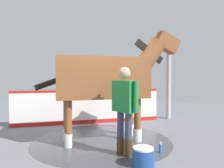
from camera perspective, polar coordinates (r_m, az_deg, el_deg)
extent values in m
cube|color=slate|center=(4.98, -5.39, -15.44)|extent=(16.00, 16.00, 0.02)
cylinder|color=#42444C|center=(5.11, -2.72, -14.82)|extent=(3.19, 3.19, 0.00)
cube|color=white|center=(6.83, -6.13, -6.25)|extent=(2.26, 4.10, 1.01)
cube|color=red|center=(6.77, -6.14, -1.78)|extent=(2.28, 4.11, 0.06)
cube|color=red|center=(6.91, -6.11, -9.88)|extent=(2.27, 4.10, 0.12)
cylinder|color=#B7B2A8|center=(7.76, 14.84, 1.00)|extent=(0.16, 0.16, 2.71)
cube|color=brown|center=(4.90, -2.74, 1.69)|extent=(1.78, 2.23, 0.91)
cylinder|color=brown|center=(5.44, 4.79, -8.40)|extent=(0.16, 0.16, 1.00)
cylinder|color=silver|center=(5.52, 4.78, -12.08)|extent=(0.20, 0.20, 0.28)
cylinder|color=brown|center=(4.98, 6.77, -9.39)|extent=(0.16, 0.16, 1.00)
cylinder|color=silver|center=(5.06, 6.75, -13.38)|extent=(0.20, 0.20, 0.28)
cylinder|color=brown|center=(5.14, -11.92, -9.07)|extent=(0.16, 0.16, 1.00)
cylinder|color=silver|center=(5.22, -11.89, -12.95)|extent=(0.20, 0.20, 0.28)
cylinder|color=brown|center=(4.65, -11.58, -10.25)|extent=(0.16, 0.16, 1.00)
cylinder|color=silver|center=(4.74, -11.55, -14.51)|extent=(0.20, 0.20, 0.28)
cylinder|color=brown|center=(5.29, 9.83, 7.08)|extent=(0.76, 0.94, 0.96)
cube|color=black|center=(5.30, 9.84, 8.56)|extent=(0.41, 0.68, 0.59)
cube|color=brown|center=(5.55, 14.36, 10.56)|extent=(0.56, 0.71, 0.56)
cylinder|color=black|center=(4.79, -15.96, 0.41)|extent=(0.44, 0.67, 0.35)
cylinder|color=#47331E|center=(4.13, 4.40, -16.61)|extent=(0.15, 0.15, 0.33)
cylinder|color=#383D51|center=(4.02, 4.42, -11.04)|extent=(0.13, 0.13, 0.49)
cylinder|color=#47331E|center=(4.28, 2.29, -15.94)|extent=(0.15, 0.15, 0.33)
cylinder|color=#383D51|center=(4.17, 2.30, -10.55)|extent=(0.13, 0.13, 0.49)
cube|color=#1E7F38|center=(4.01, 3.36, -3.26)|extent=(0.46, 0.52, 0.58)
cylinder|color=#1E7F38|center=(3.80, 6.37, -3.33)|extent=(0.09, 0.09, 0.55)
cylinder|color=#1E7F38|center=(4.22, 0.64, -2.79)|extent=(0.09, 0.09, 0.55)
sphere|color=tan|center=(3.99, 3.37, 2.95)|extent=(0.22, 0.22, 0.22)
cylinder|color=#1E478C|center=(3.78, 8.30, -18.81)|extent=(0.37, 0.37, 0.28)
cylinder|color=white|center=(3.73, 8.32, -16.58)|extent=(0.34, 0.34, 0.03)
cylinder|color=white|center=(4.05, 10.12, -17.82)|extent=(0.08, 0.08, 0.22)
cylinder|color=black|center=(4.01, 10.14, -15.99)|extent=(0.05, 0.05, 0.05)
cylinder|color=blue|center=(4.45, 12.78, -16.38)|extent=(0.06, 0.06, 0.17)
cylinder|color=white|center=(4.42, 12.79, -15.12)|extent=(0.04, 0.04, 0.04)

